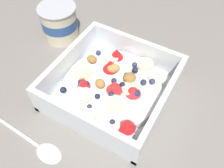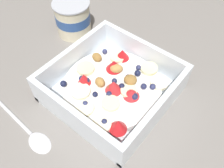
# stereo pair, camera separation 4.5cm
# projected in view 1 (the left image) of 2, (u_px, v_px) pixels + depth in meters

# --- Properties ---
(ground_plane) EXTENTS (2.40, 2.40, 0.00)m
(ground_plane) POSITION_uv_depth(u_px,v_px,m) (105.00, 97.00, 0.47)
(ground_plane) COLOR gray
(fruit_bowl) EXTENTS (0.21, 0.21, 0.06)m
(fruit_bowl) POSITION_uv_depth(u_px,v_px,m) (112.00, 87.00, 0.45)
(fruit_bowl) COLOR white
(fruit_bowl) RESTS_ON ground
(spoon) EXTENTS (0.03, 0.17, 0.01)m
(spoon) POSITION_uv_depth(u_px,v_px,m) (36.00, 144.00, 0.40)
(spoon) COLOR silver
(spoon) RESTS_ON ground
(yogurt_cup) EXTENTS (0.08, 0.08, 0.08)m
(yogurt_cup) POSITION_uv_depth(u_px,v_px,m) (59.00, 22.00, 0.54)
(yogurt_cup) COLOR beige
(yogurt_cup) RESTS_ON ground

